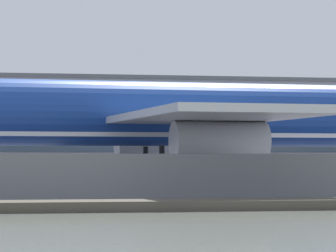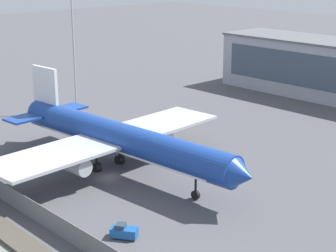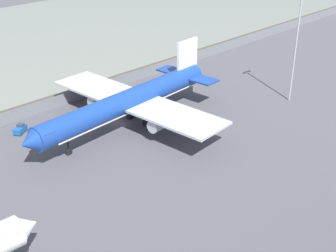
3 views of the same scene
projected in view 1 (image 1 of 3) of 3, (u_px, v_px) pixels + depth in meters
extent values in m
plane|color=#4C4C51|center=(208.00, 194.00, 68.79)|extent=(500.00, 500.00, 0.00)
cube|color=#474238|center=(300.00, 204.00, 48.65)|extent=(320.00, 3.00, 0.50)
cube|color=slate|center=(274.00, 179.00, 53.11)|extent=(280.00, 0.08, 2.76)
cylinder|color=slate|center=(274.00, 179.00, 53.11)|extent=(0.10, 0.10, 2.76)
cylinder|color=#193D93|center=(194.00, 114.00, 71.69)|extent=(43.95, 7.85, 4.66)
cube|color=silver|center=(194.00, 132.00, 71.65)|extent=(37.34, 6.44, 0.84)
cube|color=#B7BABF|center=(133.00, 126.00, 81.26)|extent=(11.13, 21.64, 0.47)
cube|color=#B7BABF|center=(208.00, 116.00, 60.98)|extent=(11.13, 21.64, 0.47)
cylinder|color=#B7BABF|center=(153.00, 144.00, 79.92)|extent=(6.29, 3.01, 2.57)
cylinder|color=#B7BABF|center=(220.00, 141.00, 62.88)|extent=(6.29, 3.01, 2.57)
cylinder|color=black|center=(146.00, 165.00, 73.16)|extent=(0.37, 0.37, 2.73)
cylinder|color=black|center=(145.00, 183.00, 73.12)|extent=(1.57, 1.16, 1.50)
cylinder|color=black|center=(162.00, 165.00, 68.43)|extent=(0.37, 0.37, 2.73)
cylinder|color=black|center=(162.00, 185.00, 68.38)|extent=(1.57, 1.16, 1.50)
cube|color=#9EA3AD|center=(131.00, 129.00, 139.18)|extent=(75.07, 15.01, 13.17)
cube|color=#3D4C5B|center=(139.00, 123.00, 131.75)|extent=(69.06, 0.16, 7.90)
cube|color=#5B5E63|center=(131.00, 81.00, 139.40)|extent=(75.67, 15.61, 0.50)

